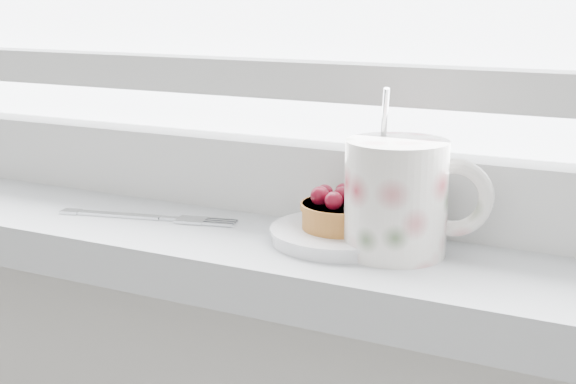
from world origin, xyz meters
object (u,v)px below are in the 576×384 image
Objects in this scene: raspberry_tart at (342,211)px; floral_mug at (400,195)px; fork at (146,217)px; saucer at (341,235)px.

raspberry_tart is 0.06m from floral_mug.
fork is (-0.20, -0.02, -0.03)m from raspberry_tart.
floral_mug reaches higher than saucer.
saucer is 1.73× the size of raspberry_tart.
floral_mug is at bearing -9.32° from raspberry_tart.
saucer is 0.07m from floral_mug.
saucer is at bearing 61.62° from raspberry_tart.
fork is (-0.25, -0.01, -0.05)m from floral_mug.
raspberry_tart reaches higher than saucer.
floral_mug is (0.06, -0.01, 0.02)m from raspberry_tart.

